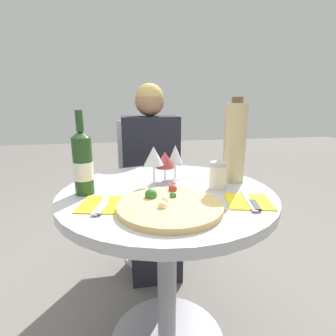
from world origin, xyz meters
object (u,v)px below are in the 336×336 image
Objects in this scene: pizza_large at (169,206)px; tall_carafe at (235,142)px; seated_diner at (152,190)px; wine_bottle at (83,163)px; dining_table at (167,235)px; chair_behind_diner at (150,192)px.

pizza_large is 0.96× the size of tall_carafe.
seated_diner reaches higher than wine_bottle.
dining_table is 0.44m from wine_bottle.
dining_table is 0.70× the size of seated_diner.
seated_diner is at bearing 88.66° from dining_table.
pizza_large reaches higher than dining_table.
pizza_large is (-0.04, -0.94, 0.29)m from chair_behind_diner.
dining_table is 0.27m from pizza_large.
chair_behind_diner reaches higher than pizza_large.
chair_behind_diner is 0.90m from wine_bottle.
tall_carafe is (0.31, 0.08, 0.36)m from dining_table.
wine_bottle is (-0.31, 0.02, 0.31)m from dining_table.
chair_behind_diner is 2.66× the size of tall_carafe.
chair_behind_diner is at bearing 66.37° from wine_bottle.
pizza_large is 0.45m from tall_carafe.
pizza_large is at bearing -97.40° from dining_table.
chair_behind_diner is 0.99m from pizza_large.
tall_carafe is at bearing 37.85° from pizza_large.
chair_behind_diner is 0.87m from tall_carafe.
seated_diner is at bearing 61.38° from wine_bottle.
dining_table is at bearing 88.92° from chair_behind_diner.
dining_table is 2.33× the size of tall_carafe.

